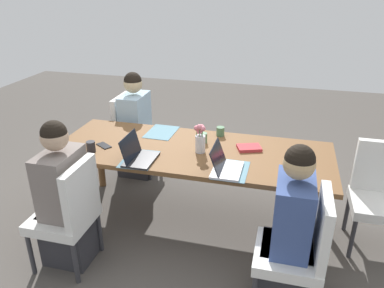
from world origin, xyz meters
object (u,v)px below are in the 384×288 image
chair_far_left_near (301,247)px  phone_black (104,146)px  chair_near_left_far (132,131)px  chair_head_left_right_near (379,192)px  dining_table (192,156)px  chair_far_left_mid (70,211)px  laptop_far_left_near (224,166)px  person_near_left_far (136,131)px  book_red_cover (249,148)px  flower_vase (200,138)px  coffee_mug_near_right (220,131)px  person_far_left_mid (65,202)px  coffee_mug_centre_left (91,147)px  laptop_far_left_mid (138,156)px  coffee_mug_centre_right (287,171)px  coffee_mug_near_left (203,138)px  person_far_left_near (290,236)px

chair_far_left_near → phone_black: chair_far_left_near is taller
chair_far_left_near → chair_near_left_far: bearing=-40.6°
chair_head_left_right_near → phone_black: size_ratio=6.00×
dining_table → chair_far_left_near: bearing=140.4°
chair_far_left_mid → laptop_far_left_near: size_ratio=2.81×
chair_near_left_far → person_near_left_far: person_near_left_far is taller
chair_far_left_near → book_red_cover: chair_far_left_near is taller
laptop_far_left_near → phone_black: bearing=-9.7°
chair_far_left_mid → flower_vase: size_ratio=3.45×
chair_near_left_far → laptop_far_left_near: 1.73m
chair_near_left_far → phone_black: chair_near_left_far is taller
chair_far_left_mid → person_near_left_far: person_near_left_far is taller
chair_far_left_mid → book_red_cover: 1.55m
chair_near_left_far → coffee_mug_near_right: size_ratio=10.56×
chair_head_left_right_near → chair_far_left_near: bearing=54.3°
laptop_far_left_near → chair_far_left_mid: bearing=23.4°
person_far_left_mid → chair_near_left_far: bearing=-86.3°
chair_far_left_near → person_near_left_far: size_ratio=0.75×
chair_far_left_near → person_near_left_far: person_near_left_far is taller
person_near_left_far → phone_black: bearing=94.9°
chair_far_left_near → coffee_mug_centre_left: (1.76, -0.51, 0.29)m
dining_table → book_red_cover: 0.50m
laptop_far_left_mid → coffee_mug_centre_right: laptop_far_left_mid is taller
chair_far_left_near → coffee_mug_near_right: (0.76, -1.14, 0.29)m
chair_near_left_far → person_near_left_far: bearing=141.2°
chair_near_left_far → coffee_mug_near_left: bearing=146.5°
dining_table → person_far_left_near: (-0.87, 0.72, -0.15)m
chair_far_left_near → book_red_cover: size_ratio=4.50×
person_far_left_near → coffee_mug_near_left: size_ratio=13.30×
person_far_left_mid → chair_near_left_far: size_ratio=1.33×
dining_table → coffee_mug_centre_left: 0.87m
laptop_far_left_near → phone_black: size_ratio=2.13×
flower_vase → coffee_mug_near_left: flower_vase is taller
dining_table → chair_far_left_mid: 1.10m
chair_near_left_far → coffee_mug_near_left: 1.21m
chair_far_left_mid → coffee_mug_centre_left: (0.07, -0.53, 0.29)m
person_far_left_mid → laptop_far_left_near: (-1.16, -0.41, 0.26)m
chair_head_left_right_near → coffee_mug_near_left: size_ratio=10.02×
chair_far_left_near → laptop_far_left_mid: size_ratio=2.81×
chair_head_left_right_near → coffee_mug_centre_left: 2.44m
flower_vase → phone_black: flower_vase is taller
flower_vase → coffee_mug_centre_left: (0.90, 0.23, -0.08)m
person_far_left_near → coffee_mug_near_right: bearing=-57.6°
flower_vase → laptop_far_left_mid: (0.45, 0.29, -0.08)m
flower_vase → chair_near_left_far: bearing=-40.3°
person_far_left_mid → coffee_mug_near_right: size_ratio=14.02×
chair_near_left_far → coffee_mug_near_right: (-1.10, 0.45, 0.29)m
chair_head_left_right_near → dining_table: bearing=3.6°
chair_head_left_right_near → laptop_far_left_near: bearing=18.8°
chair_near_left_far → phone_black: size_ratio=6.00×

